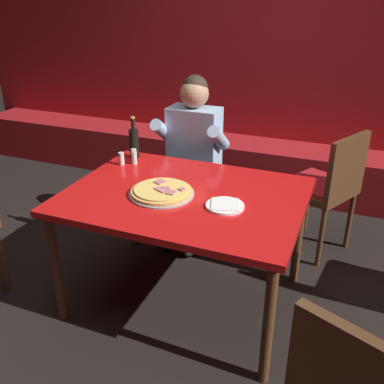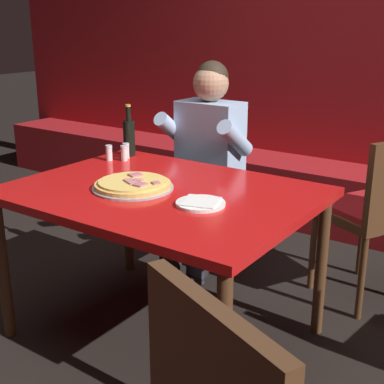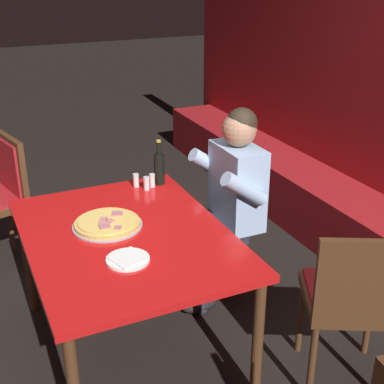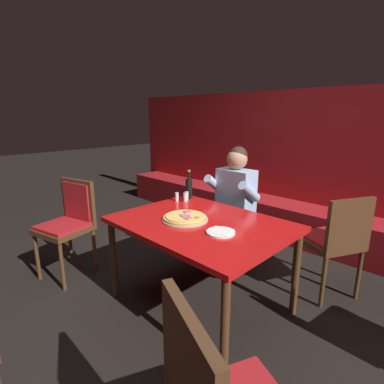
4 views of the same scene
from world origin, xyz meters
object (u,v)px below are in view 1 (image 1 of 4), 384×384
at_px(shaker_oregano, 134,156).
at_px(shaker_black_pepper, 134,159).
at_px(beer_bottle, 134,143).
at_px(plate_white_paper, 225,206).
at_px(pizza, 162,192).
at_px(shaker_red_pepper_flakes, 121,159).
at_px(dining_chair_far_left, 328,183).
at_px(main_dining_table, 185,204).
at_px(diner_seated_blue_shirt, 190,155).

xyz_separation_m(shaker_oregano, shaker_black_pepper, (0.03, -0.05, 0.00)).
distance_m(beer_bottle, shaker_oregano, 0.10).
bearing_deg(plate_white_paper, pizza, 177.95).
bearing_deg(shaker_red_pepper_flakes, pizza, -35.41).
relative_size(pizza, dining_chair_far_left, 0.40).
bearing_deg(main_dining_table, beer_bottle, 143.49).
bearing_deg(plate_white_paper, diner_seated_blue_shirt, 123.37).
xyz_separation_m(pizza, shaker_oregano, (-0.41, 0.41, 0.02)).
relative_size(plate_white_paper, dining_chair_far_left, 0.22).
height_order(main_dining_table, shaker_red_pepper_flakes, shaker_red_pepper_flakes).
height_order(pizza, plate_white_paper, pizza).
bearing_deg(shaker_oregano, pizza, -45.38).
bearing_deg(shaker_black_pepper, dining_chair_far_left, 26.71).
bearing_deg(main_dining_table, shaker_black_pepper, 148.86).
distance_m(main_dining_table, pizza, 0.16).
relative_size(main_dining_table, shaker_red_pepper_flakes, 15.83).
xyz_separation_m(main_dining_table, pizza, (-0.12, -0.07, 0.09)).
distance_m(beer_bottle, shaker_black_pepper, 0.14).
xyz_separation_m(beer_bottle, shaker_black_pepper, (0.06, -0.11, -0.07)).
relative_size(diner_seated_blue_shirt, dining_chair_far_left, 1.36).
distance_m(plate_white_paper, diner_seated_blue_shirt, 0.97).
bearing_deg(shaker_black_pepper, shaker_oregano, 121.38).
bearing_deg(beer_bottle, plate_white_paper, -30.67).
height_order(shaker_oregano, shaker_black_pepper, same).
relative_size(beer_bottle, dining_chair_far_left, 0.31).
relative_size(plate_white_paper, beer_bottle, 0.72).
height_order(shaker_oregano, diner_seated_blue_shirt, diner_seated_blue_shirt).
xyz_separation_m(main_dining_table, diner_seated_blue_shirt, (-0.26, 0.73, 0.02)).
bearing_deg(dining_chair_far_left, diner_seated_blue_shirt, -169.36).
xyz_separation_m(plate_white_paper, diner_seated_blue_shirt, (-0.53, 0.81, -0.06)).
height_order(beer_bottle, diner_seated_blue_shirt, diner_seated_blue_shirt).
height_order(main_dining_table, shaker_black_pepper, shaker_black_pepper).
height_order(plate_white_paper, dining_chair_far_left, dining_chair_far_left).
height_order(main_dining_table, dining_chair_far_left, dining_chair_far_left).
bearing_deg(dining_chair_far_left, main_dining_table, -128.81).
relative_size(pizza, diner_seated_blue_shirt, 0.29).
bearing_deg(shaker_oregano, diner_seated_blue_shirt, 55.68).
bearing_deg(main_dining_table, pizza, -150.44).
xyz_separation_m(beer_bottle, diner_seated_blue_shirt, (0.29, 0.32, -0.16)).
bearing_deg(dining_chair_far_left, shaker_oregano, -155.67).
bearing_deg(pizza, plate_white_paper, -2.05).
relative_size(main_dining_table, plate_white_paper, 6.48).
distance_m(main_dining_table, shaker_red_pepper_flakes, 0.63).
bearing_deg(beer_bottle, main_dining_table, -36.51).
distance_m(beer_bottle, diner_seated_blue_shirt, 0.46).
height_order(pizza, shaker_red_pepper_flakes, shaker_red_pepper_flakes).
distance_m(main_dining_table, diner_seated_blue_shirt, 0.77).
height_order(shaker_black_pepper, shaker_red_pepper_flakes, same).
distance_m(shaker_red_pepper_flakes, diner_seated_blue_shirt, 0.57).
distance_m(pizza, beer_bottle, 0.65).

